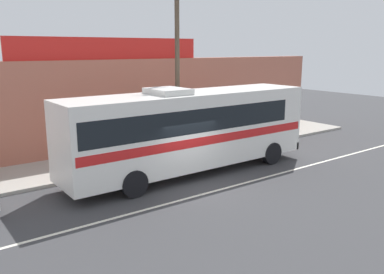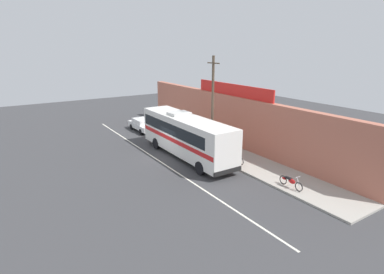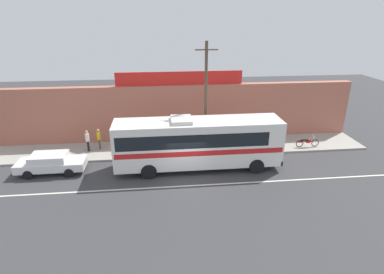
{
  "view_description": "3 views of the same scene",
  "coord_description": "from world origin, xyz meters",
  "views": [
    {
      "loc": [
        -9.17,
        -12.06,
        5.39
      ],
      "look_at": [
        1.1,
        1.74,
        1.57
      ],
      "focal_mm": 37.74,
      "sensor_mm": 36.0,
      "label": 1
    },
    {
      "loc": [
        22.74,
        -11.77,
        9.25
      ],
      "look_at": [
        1.79,
        1.71,
        2.0
      ],
      "focal_mm": 29.06,
      "sensor_mm": 36.0,
      "label": 2
    },
    {
      "loc": [
        -1.63,
        -18.31,
        10.32
      ],
      "look_at": [
        0.6,
        2.28,
        2.14
      ],
      "focal_mm": 29.41,
      "sensor_mm": 36.0,
      "label": 3
    }
  ],
  "objects": [
    {
      "name": "storefront_facade",
      "position": [
        0.0,
        7.35,
        2.4
      ],
      "size": [
        30.0,
        0.7,
        4.8
      ],
      "primitive_type": "cube",
      "color": "#B26651",
      "rests_on": "ground_plane"
    },
    {
      "name": "pedestrian_by_curb",
      "position": [
        -7.33,
        5.26,
        1.13
      ],
      "size": [
        0.3,
        0.48,
        1.7
      ],
      "color": "black",
      "rests_on": "sidewalk_slab"
    },
    {
      "name": "sidewalk_slab",
      "position": [
        0.0,
        5.2,
        0.07
      ],
      "size": [
        30.0,
        3.6,
        0.14
      ],
      "primitive_type": "cube",
      "color": "#A8A399",
      "rests_on": "ground_plane"
    },
    {
      "name": "pedestrian_near_shop",
      "position": [
        -6.5,
        5.53,
        1.12
      ],
      "size": [
        0.3,
        0.48,
        1.69
      ],
      "color": "brown",
      "rests_on": "sidewalk_slab"
    },
    {
      "name": "motorcycle_blue",
      "position": [
        4.62,
        4.11,
        0.57
      ],
      "size": [
        1.89,
        0.56,
        0.94
      ],
      "color": "black",
      "rests_on": "sidewalk_slab"
    },
    {
      "name": "parked_car",
      "position": [
        -9.2,
        2.08,
        0.74
      ],
      "size": [
        4.56,
        1.85,
        1.37
      ],
      "color": "silver",
      "rests_on": "ground_plane"
    },
    {
      "name": "motorcycle_orange",
      "position": [
        10.23,
        4.14,
        0.57
      ],
      "size": [
        1.94,
        0.56,
        0.94
      ],
      "color": "black",
      "rests_on": "sidewalk_slab"
    },
    {
      "name": "pedestrian_far_left",
      "position": [
        -1.3,
        5.03,
        1.14
      ],
      "size": [
        0.3,
        0.48,
        1.71
      ],
      "color": "navy",
      "rests_on": "sidewalk_slab"
    },
    {
      "name": "storefront_billboard",
      "position": [
        0.12,
        7.35,
        5.35
      ],
      "size": [
        10.43,
        0.12,
        1.1
      ],
      "primitive_type": "cube",
      "color": "red",
      "rests_on": "storefront_facade"
    },
    {
      "name": "road_center_stripe",
      "position": [
        0.0,
        -0.8,
        0.0
      ],
      "size": [
        30.0,
        0.14,
        0.01
      ],
      "primitive_type": "cube",
      "color": "silver",
      "rests_on": "ground_plane"
    },
    {
      "name": "intercity_bus",
      "position": [
        0.87,
        1.65,
        2.07
      ],
      "size": [
        11.49,
        2.64,
        3.78
      ],
      "color": "white",
      "rests_on": "ground_plane"
    },
    {
      "name": "ground_plane",
      "position": [
        0.0,
        0.0,
        0.0
      ],
      "size": [
        70.0,
        70.0,
        0.0
      ],
      "primitive_type": "plane",
      "color": "#3A3A3D"
    },
    {
      "name": "utility_pole",
      "position": [
        1.77,
        3.81,
        4.49
      ],
      "size": [
        1.6,
        0.22,
        8.43
      ],
      "color": "brown",
      "rests_on": "sidewalk_slab"
    }
  ]
}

